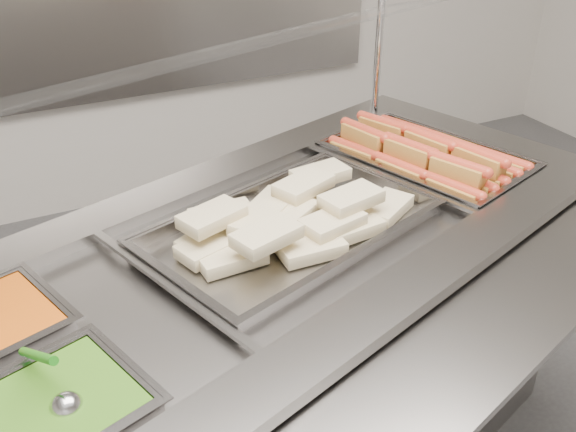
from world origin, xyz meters
name	(u,v)px	position (x,y,z in m)	size (l,w,h in m)	color
steam_counter	(275,373)	(0.03, 0.47, 0.45)	(2.07, 1.39, 0.91)	slate
tray_rail	(456,353)	(0.19, -0.03, 0.86)	(1.81, 0.90, 0.05)	gray
sneeze_guard	(206,61)	(-0.04, 0.68, 1.28)	(1.68, 0.80, 0.45)	silver
pan_hotdogs	(425,167)	(0.63, 0.66, 0.87)	(0.50, 0.64, 0.10)	gray
pan_wraps	(291,232)	(0.09, 0.48, 0.88)	(0.78, 0.60, 0.07)	gray
pan_peas	(49,428)	(-0.55, 0.12, 0.87)	(0.36, 0.33, 0.10)	gray
hotdogs_in_buns	(424,155)	(0.62, 0.66, 0.91)	(0.45, 0.58, 0.12)	#9E5C21
tortilla_wraps	(285,218)	(0.07, 0.49, 0.92)	(0.65, 0.38, 0.10)	beige
serving_spoon	(62,398)	(-0.52, 0.13, 0.92)	(0.08, 0.18, 0.13)	#B2B2B7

